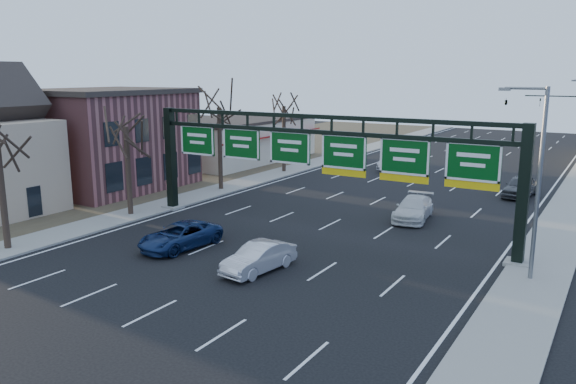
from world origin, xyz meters
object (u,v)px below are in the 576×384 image
Objects in this scene: sign_gantry at (319,157)px; car_blue_suv at (180,236)px; car_white_wagon at (413,208)px; car_silver_sedan at (259,258)px.

car_blue_suv is at bearing -126.75° from sign_gantry.
sign_gantry is at bearing 59.04° from car_blue_suv.
car_white_wagon is at bearing 56.78° from sign_gantry.
car_blue_suv is (-5.05, -6.76, -3.93)m from sign_gantry.
sign_gantry is 9.31m from car_blue_suv.
car_silver_sedan is at bearing -110.40° from car_white_wagon.
car_white_wagon is at bearing 60.67° from car_blue_suv.
sign_gantry is 8.22m from car_white_wagon.
sign_gantry reaches higher than car_white_wagon.
car_white_wagon is (9.02, 12.82, 0.05)m from car_blue_suv.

